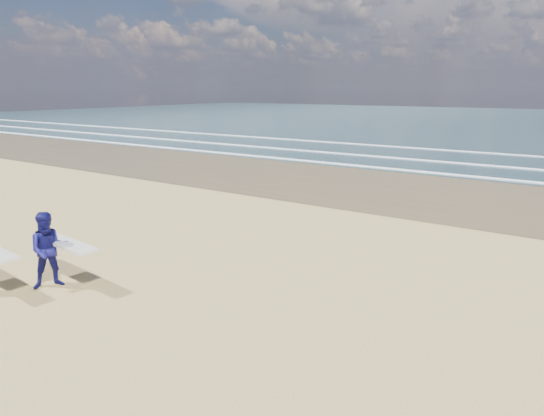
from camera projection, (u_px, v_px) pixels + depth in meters
The scene contains 1 object.
surfer_far at pixel (50, 249), 12.09m from camera, with size 2.24×1.32×1.95m.
Camera 1 is at (11.20, -5.68, 4.92)m, focal length 32.00 mm.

